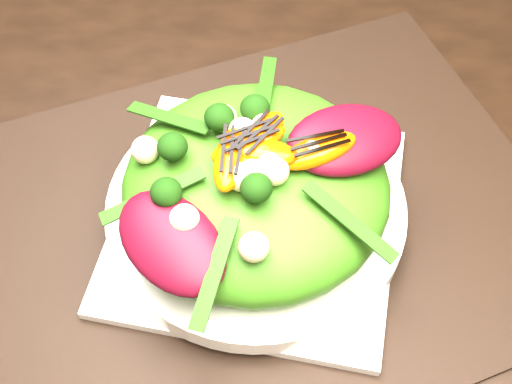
{
  "coord_description": "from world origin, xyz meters",
  "views": [
    {
      "loc": [
        -0.31,
        -0.46,
        1.23
      ],
      "look_at": [
        -0.31,
        -0.15,
        0.8
      ],
      "focal_mm": 48.0,
      "sensor_mm": 36.0,
      "label": 1
    }
  ],
  "objects_px": {
    "plate_base": "(256,218)",
    "lettuce_mound": "(256,186)",
    "salad_bowl": "(256,209)",
    "placemat": "(256,222)",
    "orange_segment": "(251,145)"
  },
  "relations": [
    {
      "from": "salad_bowl",
      "to": "placemat",
      "type": "bearing_deg",
      "value": -90.0
    },
    {
      "from": "lettuce_mound",
      "to": "placemat",
      "type": "bearing_deg",
      "value": -90.0
    },
    {
      "from": "salad_bowl",
      "to": "orange_segment",
      "type": "relative_size",
      "value": 4.04
    },
    {
      "from": "plate_base",
      "to": "lettuce_mound",
      "type": "relative_size",
      "value": 1.09
    },
    {
      "from": "salad_bowl",
      "to": "lettuce_mound",
      "type": "relative_size",
      "value": 1.16
    },
    {
      "from": "placemat",
      "to": "plate_base",
      "type": "distance_m",
      "value": 0.01
    },
    {
      "from": "placemat",
      "to": "salad_bowl",
      "type": "xyz_separation_m",
      "value": [
        0.0,
        0.0,
        0.02
      ]
    },
    {
      "from": "lettuce_mound",
      "to": "orange_segment",
      "type": "distance_m",
      "value": 0.04
    },
    {
      "from": "plate_base",
      "to": "orange_segment",
      "type": "xyz_separation_m",
      "value": [
        -0.0,
        0.01,
        0.09
      ]
    },
    {
      "from": "placemat",
      "to": "lettuce_mound",
      "type": "distance_m",
      "value": 0.05
    },
    {
      "from": "salad_bowl",
      "to": "lettuce_mound",
      "type": "bearing_deg",
      "value": 0.0
    },
    {
      "from": "lettuce_mound",
      "to": "orange_segment",
      "type": "bearing_deg",
      "value": 125.21
    },
    {
      "from": "orange_segment",
      "to": "lettuce_mound",
      "type": "bearing_deg",
      "value": -54.79
    },
    {
      "from": "plate_base",
      "to": "lettuce_mound",
      "type": "height_order",
      "value": "lettuce_mound"
    },
    {
      "from": "placemat",
      "to": "orange_segment",
      "type": "bearing_deg",
      "value": 125.21
    }
  ]
}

